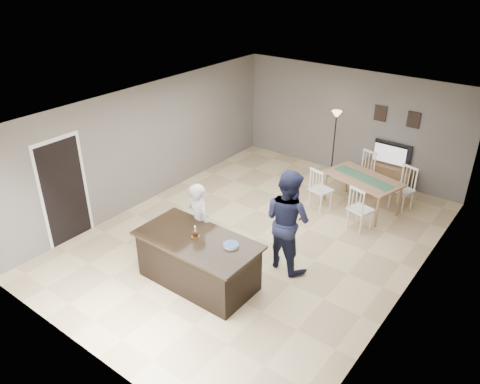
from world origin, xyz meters
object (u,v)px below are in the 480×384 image
Objects in this scene: plate_stack at (231,245)px; woman at (200,223)px; kitchen_island at (198,260)px; birthday_cake at (195,234)px; tv_console at (386,176)px; floor_lamp at (336,126)px; dining_table at (362,183)px; man at (288,220)px; television at (391,154)px.

woman is at bearing 160.01° from plate_stack.
birthday_cake reaches higher than kitchen_island.
floor_lamp reaches higher than tv_console.
woman is at bearing -92.85° from floor_lamp.
plate_stack is 0.12× the size of dining_table.
tv_console is 0.70× the size of floor_lamp.
floor_lamp is (-0.79, 5.22, 0.41)m from plate_stack.
man is (-0.25, -4.22, 0.67)m from tv_console.
floor_lamp is at bearing 98.59° from plate_stack.
man reaches higher than kitchen_island.
plate_stack is (1.03, -0.37, 0.13)m from woman.
kitchen_island is 0.50m from birthday_cake.
television is at bearing 102.95° from dining_table.
birthday_cake reaches higher than plate_stack.
tv_console is (1.20, 5.57, -0.15)m from kitchen_island.
dining_table is (0.19, 2.85, -0.33)m from man.
plate_stack is 5.30m from floor_lamp.
kitchen_island is 0.77m from plate_stack.
plate_stack is (-0.36, -1.17, -0.05)m from man.
man is 9.18× the size of birthday_cake.
birthday_cake is at bearing 140.13° from woman.
birthday_cake is at bearing -102.96° from tv_console.
tv_console is 0.57m from television.
man reaches higher than woman.
birthday_cake is at bearing 63.82° from man.
tv_console is at bearing 83.56° from plate_stack.
dining_table is at bearing -82.08° from man.
kitchen_island is 4.36m from dining_table.
dining_table is at bearing 73.73° from birthday_cake.
man is at bearing -135.57° from woman.
birthday_cake is 0.79× the size of plate_stack.
floor_lamp is (-1.40, -0.17, 1.03)m from tv_console.
kitchen_island is at bearing -87.90° from floor_lamp.
floor_lamp is (-0.20, 5.40, 0.88)m from kitchen_island.
woman is 1.10m from plate_stack.
tv_console is at bearing 102.83° from dining_table.
birthday_cake is at bearing -168.41° from plate_stack.
woman reaches higher than birthday_cake.
television is 0.53× the size of floor_lamp.
dining_table is at bearing 82.21° from plate_stack.
television is at bearing 90.00° from tv_console.
man reaches higher than tv_console.
woman is 0.92× the size of floor_lamp.
dining_table is (1.14, 4.20, 0.18)m from kitchen_island.
floor_lamp is at bearing -172.93° from tv_console.
birthday_cake reaches higher than tv_console.
dining_table is (-0.06, -1.44, -0.23)m from television.
man is (1.39, 0.80, 0.17)m from woman.
man is 4.22m from floor_lamp.
kitchen_island is at bearing -28.03° from birthday_cake.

